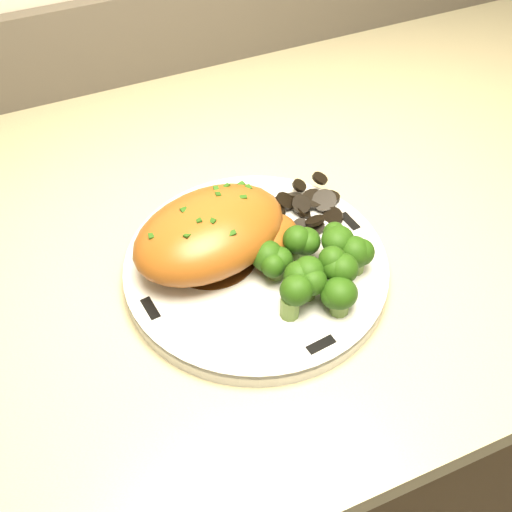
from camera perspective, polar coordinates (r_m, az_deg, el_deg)
name	(u,v)px	position (r m, az deg, el deg)	size (l,w,h in m)	color
counter	(432,337)	(1.14, 15.41, -6.96)	(1.91, 0.64, 0.94)	#4D3A23
plate	(256,269)	(0.64, 0.00, -1.13)	(0.26, 0.26, 0.02)	silver
rim_accent_0	(349,221)	(0.68, 8.30, 3.06)	(0.03, 0.01, 0.00)	black
rim_accent_1	(203,195)	(0.70, -4.71, 5.39)	(0.03, 0.01, 0.00)	black
rim_accent_2	(150,309)	(0.60, -9.37, -4.64)	(0.03, 0.01, 0.00)	black
rim_accent_3	(321,345)	(0.57, 5.80, -7.87)	(0.03, 0.01, 0.00)	black
gravy_pool	(211,255)	(0.64, -4.00, 0.13)	(0.09, 0.09, 0.00)	#331B09
chicken_breast	(216,234)	(0.62, -3.57, 2.01)	(0.18, 0.14, 0.06)	#944F19
mushroom_pile	(294,215)	(0.67, 3.36, 3.66)	(0.09, 0.07, 0.03)	black
broccoli_florets	(319,268)	(0.60, 5.61, -1.06)	(0.11, 0.10, 0.04)	#597833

